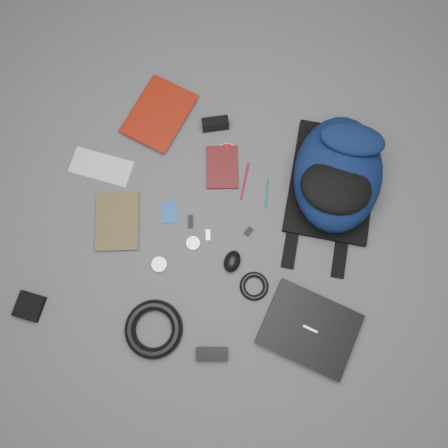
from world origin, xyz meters
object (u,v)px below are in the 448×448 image
(textbook_red, at_px, (136,103))
(dvd_case, at_px, (222,167))
(power_brick, at_px, (212,354))
(comic_book, at_px, (96,222))
(mouse, at_px, (232,261))
(compact_camera, at_px, (215,124))
(pouch, at_px, (29,306))
(backpack, at_px, (338,174))
(laptop, at_px, (310,329))

(textbook_red, relative_size, dvd_case, 1.62)
(textbook_red, distance_m, power_brick, 1.04)
(comic_book, relative_size, mouse, 2.69)
(compact_camera, distance_m, pouch, 0.99)
(backpack, distance_m, power_brick, 0.81)
(backpack, xyz_separation_m, compact_camera, (-0.51, 0.11, -0.08))
(power_brick, bearing_deg, comic_book, 133.16)
(backpack, height_order, power_brick, backpack)
(mouse, bearing_deg, laptop, -21.22)
(backpack, xyz_separation_m, comic_book, (-0.84, -0.40, -0.10))
(laptop, relative_size, compact_camera, 3.07)
(backpack, distance_m, compact_camera, 0.52)
(textbook_red, relative_size, mouse, 3.37)
(laptop, distance_m, pouch, 1.03)
(backpack, xyz_separation_m, textbook_red, (-0.84, 0.12, -0.09))
(mouse, relative_size, pouch, 0.89)
(comic_book, bearing_deg, mouse, -18.38)
(laptop, bearing_deg, power_brick, -141.35)
(backpack, bearing_deg, pouch, -146.20)
(compact_camera, relative_size, mouse, 1.25)
(compact_camera, distance_m, power_brick, 0.89)
(textbook_red, relative_size, power_brick, 2.53)
(power_brick, height_order, pouch, power_brick)
(dvd_case, distance_m, mouse, 0.38)
(pouch, bearing_deg, comic_book, 70.69)
(textbook_red, xyz_separation_m, mouse, (0.55, -0.53, 0.01))
(mouse, bearing_deg, comic_book, -176.34)
(laptop, bearing_deg, mouse, 163.45)
(mouse, bearing_deg, backpack, 58.91)
(backpack, height_order, mouse, backpack)
(laptop, distance_m, comic_book, 0.90)
(laptop, height_order, mouse, mouse)
(laptop, distance_m, dvd_case, 0.70)
(laptop, bearing_deg, backpack, 103.33)
(comic_book, bearing_deg, compact_camera, 39.00)
(laptop, relative_size, pouch, 3.40)
(power_brick, bearing_deg, dvd_case, 87.48)
(laptop, relative_size, textbook_red, 1.13)
(dvd_case, xyz_separation_m, power_brick, (0.16, -0.70, 0.01))
(laptop, bearing_deg, dvd_case, 141.67)
(textbook_red, relative_size, pouch, 2.99)
(backpack, height_order, laptop, backpack)
(backpack, bearing_deg, power_brick, -114.74)
(backpack, relative_size, comic_book, 2.21)
(backpack, relative_size, mouse, 5.95)
(backpack, bearing_deg, dvd_case, -177.25)
(textbook_red, distance_m, comic_book, 0.52)
(comic_book, bearing_deg, pouch, -126.81)
(dvd_case, distance_m, pouch, 0.89)
(mouse, distance_m, pouch, 0.76)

